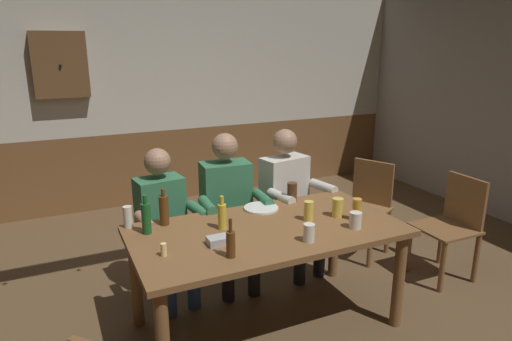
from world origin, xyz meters
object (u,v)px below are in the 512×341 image
object	(u,v)px
wall_dart_cabinet	(60,65)
condiment_caddy	(219,240)
table_candle	(164,250)
person_2	(289,194)
pint_glass_3	(128,217)
pint_glass_6	(292,192)
dining_table	(267,241)
chair_empty_near_right	(452,224)
bottle_0	(146,217)
chair_empty_far_end	(366,205)
pint_glass_0	(338,207)
bottle_1	(222,216)
bottle_2	(231,243)
pint_glass_5	(309,211)
person_1	(229,203)
pint_glass_4	(309,233)
bottle_3	(164,210)
pint_glass_2	(357,209)
person_0	(165,219)
pint_glass_1	(355,220)
plate_0	(261,208)

from	to	relation	value
wall_dart_cabinet	condiment_caddy	bearing A→B (deg)	-76.94
table_candle	person_2	bearing A→B (deg)	32.13
pint_glass_3	pint_glass_6	size ratio (longest dim) A/B	0.99
dining_table	chair_empty_near_right	xyz separation A→B (m)	(1.74, -0.02, -0.17)
dining_table	bottle_0	xyz separation A→B (m)	(-0.76, 0.26, 0.21)
dining_table	bottle_0	distance (m)	0.83
chair_empty_far_end	pint_glass_0	bearing A→B (deg)	104.01
dining_table	chair_empty_near_right	size ratio (longest dim) A/B	2.08
bottle_1	bottle_2	world-z (taller)	bottle_2
bottle_1	pint_glass_5	world-z (taller)	bottle_1
chair_empty_far_end	person_2	bearing A→B (deg)	61.67
dining_table	wall_dart_cabinet	bearing A→B (deg)	110.58
bottle_2	bottle_1	bearing A→B (deg)	75.96
chair_empty_near_right	pint_glass_0	distance (m)	1.24
person_1	wall_dart_cabinet	size ratio (longest dim) A/B	1.80
condiment_caddy	pint_glass_4	size ratio (longest dim) A/B	1.20
chair_empty_near_right	bottle_2	xyz separation A→B (m)	(-2.13, -0.27, 0.36)
condiment_caddy	bottle_3	bearing A→B (deg)	116.59
pint_glass_0	pint_glass_3	xyz separation A→B (m)	(-1.40, 0.43, 0.01)
chair_empty_near_right	bottle_0	world-z (taller)	bottle_0
condiment_caddy	pint_glass_2	size ratio (longest dim) A/B	0.88
person_0	pint_glass_5	bearing A→B (deg)	134.12
person_2	bottle_1	world-z (taller)	person_2
pint_glass_1	pint_glass_3	distance (m)	1.54
person_1	chair_empty_far_end	xyz separation A→B (m)	(1.38, -0.04, -0.22)
person_0	bottle_2	distance (m)	1.01
chair_empty_near_right	bottle_0	size ratio (longest dim) A/B	3.31
pint_glass_0	condiment_caddy	bearing A→B (deg)	-175.37
table_candle	bottle_2	distance (m)	0.40
person_0	person_1	distance (m)	0.54
person_0	pint_glass_5	world-z (taller)	person_0
dining_table	bottle_3	xyz separation A→B (m)	(-0.61, 0.36, 0.20)
person_2	pint_glass_2	distance (m)	0.85
pint_glass_6	plate_0	bearing A→B (deg)	-169.32
pint_glass_5	pint_glass_6	world-z (taller)	pint_glass_6
dining_table	pint_glass_3	bearing A→B (deg)	154.07
bottle_1	bottle_3	bearing A→B (deg)	144.31
pint_glass_1	bottle_1	bearing A→B (deg)	155.94
bottle_2	pint_glass_5	distance (m)	0.77
pint_glass_1	chair_empty_far_end	bearing A→B (deg)	47.62
bottle_1	dining_table	bearing A→B (deg)	-22.66
table_candle	pint_glass_2	world-z (taller)	pint_glass_2
pint_glass_4	bottle_0	bearing A→B (deg)	148.22
bottle_3	pint_glass_0	distance (m)	1.23
person_0	person_2	size ratio (longest dim) A/B	0.95
bottle_2	pint_glass_4	size ratio (longest dim) A/B	2.06
person_0	plate_0	size ratio (longest dim) A/B	4.58
pint_glass_4	table_candle	bearing A→B (deg)	168.03
condiment_caddy	bottle_0	xyz separation A→B (m)	(-0.37, 0.36, 0.09)
pint_glass_2	table_candle	bearing A→B (deg)	179.01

